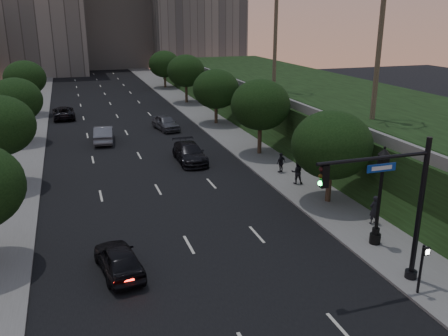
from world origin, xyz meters
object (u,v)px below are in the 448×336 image
object	(u,v)px
traffic_signal_mast	(400,212)
pedestrian_a	(374,210)
pedestrian_c	(281,163)
sedan_mid_left	(104,134)
sedan_far_right	(166,123)
pedestrian_b	(297,172)
sedan_near_left	(119,259)
sedan_far_left	(63,112)
sedan_near_right	(190,153)
street_lamp	(379,201)

from	to	relation	value
traffic_signal_mast	pedestrian_a	distance (m)	7.03
pedestrian_a	pedestrian_c	world-z (taller)	pedestrian_a
pedestrian_c	pedestrian_a	bearing A→B (deg)	73.42
sedan_mid_left	traffic_signal_mast	bearing A→B (deg)	115.38
pedestrian_a	pedestrian_c	xyz separation A→B (m)	(-1.18, 10.44, -0.08)
sedan_far_right	pedestrian_b	world-z (taller)	pedestrian_b
sedan_near_left	sedan_far_left	size ratio (longest dim) A/B	0.82
sedan_far_left	sedan_far_right	world-z (taller)	sedan_far_right
sedan_mid_left	sedan_far_left	distance (m)	13.44
pedestrian_b	pedestrian_c	world-z (taller)	pedestrian_b
sedan_far_right	pedestrian_a	bearing A→B (deg)	-86.60
traffic_signal_mast	pedestrian_b	xyz separation A→B (m)	(1.87, 13.53, -2.65)
sedan_mid_left	pedestrian_c	world-z (taller)	pedestrian_c
sedan_far_left	pedestrian_c	world-z (taller)	pedestrian_c
traffic_signal_mast	sedan_near_left	bearing A→B (deg)	157.19
sedan_near_right	pedestrian_a	xyz separation A→B (m)	(7.17, -15.82, 0.24)
sedan_near_left	pedestrian_a	xyz separation A→B (m)	(14.94, 0.77, 0.28)
sedan_near_left	sedan_mid_left	world-z (taller)	sedan_mid_left
traffic_signal_mast	pedestrian_c	xyz separation A→B (m)	(1.84, 16.22, -2.73)
street_lamp	sedan_near_right	world-z (taller)	street_lamp
sedan_mid_left	sedan_near_right	xyz separation A→B (m)	(6.39, -8.92, -0.03)
sedan_mid_left	sedan_near_right	distance (m)	10.97
sedan_near_left	pedestrian_c	world-z (taller)	pedestrian_c
sedan_near_left	pedestrian_a	world-z (taller)	pedestrian_a
street_lamp	pedestrian_b	world-z (taller)	street_lamp
pedestrian_a	pedestrian_b	size ratio (longest dim) A/B	1.00
sedan_near_right	pedestrian_a	bearing A→B (deg)	-65.14
traffic_signal_mast	sedan_near_right	bearing A→B (deg)	100.89
sedan_mid_left	sedan_far_left	world-z (taller)	sedan_mid_left
sedan_near_left	sedan_far_left	world-z (taller)	sedan_near_left
sedan_far_left	sedan_near_left	bearing A→B (deg)	91.53
street_lamp	pedestrian_b	xyz separation A→B (m)	(0.28, 9.98, -1.61)
sedan_far_left	sedan_near_right	distance (m)	24.06
traffic_signal_mast	sedan_far_left	size ratio (longest dim) A/B	1.32
sedan_mid_left	sedan_far_right	xyz separation A→B (m)	(6.81, 3.30, -0.02)
sedan_mid_left	street_lamp	bearing A→B (deg)	120.56
sedan_mid_left	sedan_far_right	world-z (taller)	sedan_mid_left
sedan_far_right	pedestrian_b	size ratio (longest dim) A/B	2.69
street_lamp	sedan_far_right	distance (m)	30.79
traffic_signal_mast	sedan_near_right	size ratio (longest dim) A/B	1.28
street_lamp	pedestrian_b	size ratio (longest dim) A/B	3.21
sedan_near_left	sedan_far_right	size ratio (longest dim) A/B	0.93
traffic_signal_mast	pedestrian_a	xyz separation A→B (m)	(3.02, 5.78, -2.64)
pedestrian_a	pedestrian_b	world-z (taller)	pedestrian_a
sedan_far_left	pedestrian_b	world-z (taller)	pedestrian_b
street_lamp	traffic_signal_mast	bearing A→B (deg)	-114.22
sedan_far_left	sedan_near_right	world-z (taller)	sedan_near_right
street_lamp	sedan_far_left	xyz separation A→B (m)	(-15.83, 39.90, -1.90)
pedestrian_c	street_lamp	bearing A→B (deg)	65.90
pedestrian_a	street_lamp	bearing A→B (deg)	50.85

